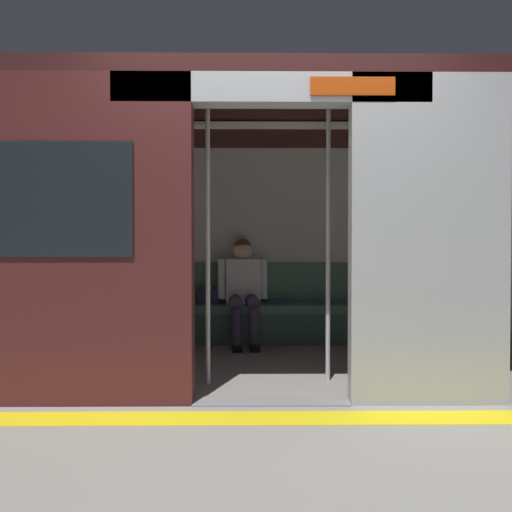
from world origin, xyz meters
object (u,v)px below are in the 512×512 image
Objects in this scene: train_car at (257,196)px; handbag at (209,296)px; person_seated at (243,284)px; grab_pole_far at (328,242)px; grab_pole_door at (208,242)px; book at (276,302)px; bench_seat at (264,313)px.

train_car is 1.48m from handbag.
grab_pole_far is at bearing 115.89° from person_seated.
grab_pole_door reaches higher than person_seated.
grab_pole_door is at bearing 79.38° from book.
person_seated is at bearing -80.37° from train_car.
train_car reaches higher than book.
bench_seat is at bearing -95.19° from train_car.
train_car reaches higher than grab_pole_door.
bench_seat is 11.83× the size of handbag.
train_car is at bearing -120.39° from grab_pole_door.
grab_pole_far is at bearing 125.29° from handbag.
train_car reaches higher than grab_pole_far.
handbag is at bearing -85.00° from grab_pole_door.
grab_pole_far is (-0.95, -0.08, 0.00)m from grab_pole_door.
train_car is 1.49m from book.
person_seated is (0.23, 0.05, 0.32)m from bench_seat.
handbag is at bearing 13.47° from book.
grab_pole_door reaches higher than handbag.
handbag is 0.77m from book.
train_car reaches higher than person_seated.
grab_pole_far is at bearing 107.56° from bench_seat.
train_car is 24.62× the size of handbag.
person_seated is at bearing 13.15° from bench_seat.
book is at bearing -159.00° from person_seated.
person_seated is 1.66m from grab_pole_far.
grab_pole_far reaches higher than bench_seat.
grab_pole_door is (0.62, 1.66, 0.65)m from book.
handbag is at bearing -60.64° from train_car.
bench_seat is 1.39× the size of grab_pole_door.
person_seated is (0.14, -0.85, -0.87)m from train_car.
grab_pole_far is (-0.47, 1.49, 0.77)m from bench_seat.
book reaches higher than bench_seat.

